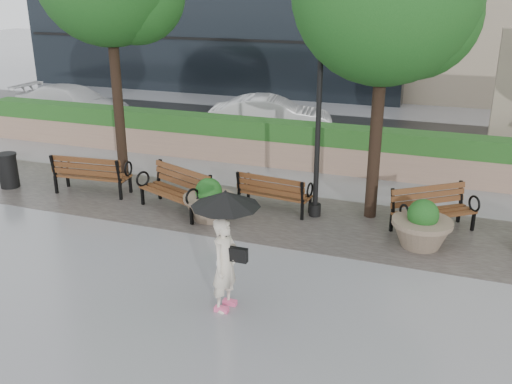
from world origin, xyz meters
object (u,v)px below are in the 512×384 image
(bench_3, at_px, (432,219))
(car_right, at_px, (271,117))
(bench_0, at_px, (93,182))
(car_left, at_px, (74,104))
(planter_left, at_px, (209,203))
(bench_2, at_px, (274,200))
(trash_bin, at_px, (8,171))
(lamppost, at_px, (317,142))
(bench_1, at_px, (175,199))
(pedestrian, at_px, (225,239))
(planter_right, at_px, (422,229))

(bench_3, distance_m, car_right, 9.17)
(bench_0, distance_m, car_left, 8.92)
(planter_left, relative_size, car_right, 0.28)
(bench_2, height_order, trash_bin, bench_2)
(bench_0, distance_m, lamppost, 6.11)
(bench_1, xyz_separation_m, car_left, (-8.34, 7.23, 0.40))
(bench_1, relative_size, planter_left, 1.73)
(bench_3, xyz_separation_m, planter_left, (-4.96, -1.09, 0.10))
(trash_bin, xyz_separation_m, pedestrian, (7.94, -3.62, 0.83))
(bench_3, relative_size, car_right, 0.44)
(car_right, bearing_deg, pedestrian, -177.96)
(bench_2, bearing_deg, car_left, -24.38)
(planter_right, distance_m, car_left, 15.87)
(planter_left, relative_size, lamppost, 0.29)
(planter_left, height_order, pedestrian, pedestrian)
(planter_left, height_order, car_left, car_left)
(bench_2, xyz_separation_m, car_left, (-10.59, 6.38, 0.43))
(planter_right, bearing_deg, bench_2, 166.53)
(bench_2, xyz_separation_m, planter_right, (3.54, -0.85, 0.13))
(planter_right, bearing_deg, pedestrian, -128.58)
(trash_bin, bearing_deg, planter_left, -1.61)
(bench_1, bearing_deg, planter_left, 12.88)
(bench_2, xyz_separation_m, planter_left, (-1.26, -1.02, 0.11))
(bench_3, bearing_deg, bench_0, 146.04)
(trash_bin, height_order, lamppost, lamppost)
(bench_1, height_order, pedestrian, pedestrian)
(bench_2, distance_m, planter_left, 1.63)
(bench_0, height_order, pedestrian, pedestrian)
(bench_2, height_order, pedestrian, pedestrian)
(bench_1, height_order, lamppost, lamppost)
(bench_0, xyz_separation_m, car_left, (-5.71, 6.85, 0.40))
(bench_3, bearing_deg, bench_1, 151.22)
(bench_1, height_order, trash_bin, bench_1)
(bench_0, bearing_deg, lamppost, 179.62)
(planter_left, bearing_deg, car_left, 141.59)
(bench_0, xyz_separation_m, bench_3, (8.58, 0.54, -0.02))
(bench_2, relative_size, bench_3, 0.96)
(bench_0, height_order, car_right, car_right)
(bench_0, bearing_deg, planter_left, 166.10)
(bench_2, distance_m, lamppost, 1.85)
(bench_3, height_order, trash_bin, bench_3)
(bench_0, xyz_separation_m, pedestrian, (5.52, -4.00, 0.96))
(car_right, bearing_deg, planter_right, -155.47)
(bench_0, relative_size, bench_2, 1.11)
(bench_1, height_order, car_left, car_left)
(planter_right, relative_size, lamppost, 0.30)
(bench_1, relative_size, bench_2, 1.13)
(planter_right, bearing_deg, car_right, 127.60)
(trash_bin, bearing_deg, bench_3, 4.76)
(bench_1, height_order, car_right, car_right)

